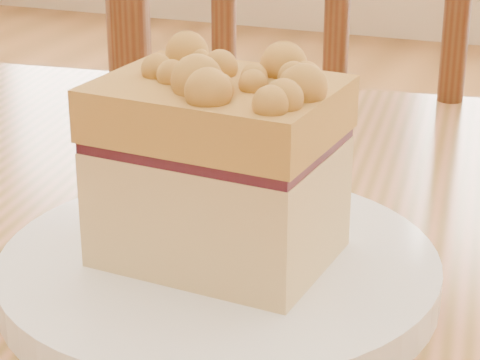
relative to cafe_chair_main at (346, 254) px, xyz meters
The scene contains 3 objects.
cafe_chair_main is the anchor object (origin of this frame).
plate 0.58m from the cafe_chair_main, 83.19° to the right, with size 0.23×0.23×0.02m.
cake_slice 0.61m from the cafe_chair_main, 83.16° to the right, with size 0.13×0.09×0.11m.
Camera 1 is at (0.19, -0.14, 0.98)m, focal length 70.00 mm.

